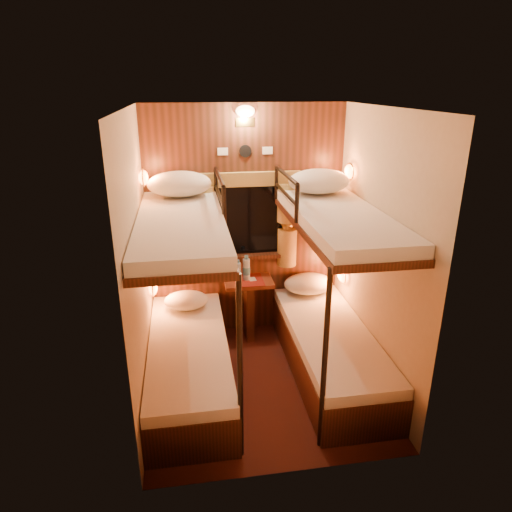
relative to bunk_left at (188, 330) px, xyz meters
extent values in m
plane|color=#34110E|center=(0.65, -0.07, -0.56)|extent=(2.10, 2.10, 0.00)
plane|color=silver|center=(0.65, -0.07, 1.84)|extent=(2.10, 2.10, 0.00)
plane|color=#C6B293|center=(0.65, 0.98, 0.64)|extent=(2.40, 0.00, 2.40)
plane|color=#C6B293|center=(0.65, -1.12, 0.64)|extent=(2.40, 0.00, 2.40)
plane|color=#C6B293|center=(-0.35, -0.07, 0.64)|extent=(0.00, 2.40, 2.40)
plane|color=#C6B293|center=(1.65, -0.07, 0.64)|extent=(0.00, 2.40, 2.40)
cube|color=#321B0E|center=(0.65, 0.97, 0.64)|extent=(2.00, 0.03, 2.40)
cube|color=#321B0E|center=(0.00, 0.00, -0.38)|extent=(0.70, 1.90, 0.35)
cube|color=white|center=(0.00, 0.00, -0.16)|extent=(0.68, 1.88, 0.10)
cube|color=#321B0E|center=(0.00, 0.00, 0.89)|extent=(0.70, 1.90, 0.06)
cube|color=white|center=(0.00, 0.00, 0.97)|extent=(0.68, 1.88, 0.10)
cylinder|color=black|center=(0.35, -0.90, 0.17)|extent=(0.04, 0.04, 1.45)
cylinder|color=black|center=(0.35, 0.88, 1.08)|extent=(0.04, 0.04, 0.32)
cylinder|color=black|center=(0.35, 0.03, 1.08)|extent=(0.04, 0.04, 0.32)
cylinder|color=black|center=(0.35, 0.46, 1.24)|extent=(0.04, 0.85, 0.04)
cylinder|color=black|center=(0.35, 0.46, 1.07)|extent=(0.03, 0.85, 0.03)
cube|color=#321B0E|center=(1.30, 0.00, -0.38)|extent=(0.70, 1.90, 0.35)
cube|color=white|center=(1.30, 0.00, -0.16)|extent=(0.68, 1.88, 0.10)
cube|color=#321B0E|center=(1.30, 0.00, 0.89)|extent=(0.70, 1.90, 0.06)
cube|color=white|center=(1.30, 0.00, 0.97)|extent=(0.68, 1.88, 0.10)
cylinder|color=black|center=(0.95, -0.90, 0.17)|extent=(0.04, 0.04, 1.45)
cylinder|color=black|center=(0.95, 0.88, 1.08)|extent=(0.04, 0.04, 0.32)
cylinder|color=black|center=(0.95, 0.03, 1.08)|extent=(0.04, 0.04, 0.32)
cylinder|color=black|center=(0.95, 0.46, 1.24)|extent=(0.04, 0.85, 0.04)
cylinder|color=black|center=(0.95, 0.46, 1.07)|extent=(0.03, 0.85, 0.03)
cube|color=black|center=(0.65, 0.95, 0.69)|extent=(0.98, 0.02, 0.78)
cube|color=black|center=(0.65, 0.94, 0.69)|extent=(0.90, 0.01, 0.70)
cube|color=#321B0E|center=(0.65, 0.90, 0.31)|extent=(1.00, 0.12, 0.04)
cube|color=brown|center=(0.65, 0.91, 1.12)|extent=(1.10, 0.06, 0.14)
cylinder|color=brown|center=(0.22, 0.90, 0.87)|extent=(0.22, 0.22, 0.40)
cylinder|color=brown|center=(0.22, 0.90, 0.64)|extent=(0.11, 0.11, 0.12)
cylinder|color=brown|center=(0.22, 0.90, 0.39)|extent=(0.20, 0.20, 0.40)
torus|color=#BA8D36|center=(0.22, 0.90, 0.64)|extent=(0.14, 0.14, 0.02)
cylinder|color=brown|center=(1.08, 0.90, 0.87)|extent=(0.22, 0.22, 0.40)
cylinder|color=brown|center=(1.08, 0.90, 0.64)|extent=(0.11, 0.11, 0.12)
cylinder|color=brown|center=(1.08, 0.90, 0.39)|extent=(0.20, 0.20, 0.40)
torus|color=#BA8D36|center=(1.08, 0.90, 0.64)|extent=(0.14, 0.14, 0.02)
cylinder|color=black|center=(0.65, 0.95, 1.39)|extent=(0.12, 0.02, 0.12)
cube|color=silver|center=(0.43, 0.95, 1.39)|extent=(0.10, 0.01, 0.07)
cube|color=silver|center=(0.87, 0.95, 1.39)|extent=(0.10, 0.01, 0.07)
cube|color=#BA8D36|center=(0.65, 0.95, 1.66)|extent=(0.18, 0.01, 0.08)
ellipsoid|color=#FFCC8C|center=(0.65, 0.93, 1.76)|extent=(0.18, 0.09, 0.11)
ellipsoid|color=orange|center=(-0.31, 0.63, 0.14)|extent=(0.08, 0.20, 0.13)
torus|color=#BA8D36|center=(-0.31, 0.63, 0.14)|extent=(0.02, 0.17, 0.17)
ellipsoid|color=orange|center=(-0.31, 0.63, 1.22)|extent=(0.08, 0.20, 0.13)
torus|color=#BA8D36|center=(-0.31, 0.63, 1.22)|extent=(0.02, 0.17, 0.17)
ellipsoid|color=orange|center=(1.61, 0.63, 0.14)|extent=(0.08, 0.20, 0.13)
torus|color=#BA8D36|center=(1.61, 0.63, 0.14)|extent=(0.02, 0.17, 0.17)
ellipsoid|color=orange|center=(1.61, 0.63, 1.22)|extent=(0.08, 0.20, 0.13)
torus|color=#BA8D36|center=(1.61, 0.63, 1.22)|extent=(0.02, 0.17, 0.17)
cube|color=#5C2815|center=(0.65, 0.78, 0.07)|extent=(0.50, 0.34, 0.04)
cube|color=#321B0E|center=(0.65, 0.78, -0.25)|extent=(0.08, 0.30, 0.61)
cube|color=maroon|center=(0.65, 0.78, 0.09)|extent=(0.30, 0.34, 0.01)
cylinder|color=#99BFE5|center=(0.54, 0.78, 0.19)|extent=(0.06, 0.06, 0.20)
cylinder|color=teal|center=(0.54, 0.78, 0.18)|extent=(0.07, 0.07, 0.07)
cylinder|color=teal|center=(0.54, 0.78, 0.31)|extent=(0.04, 0.04, 0.03)
cylinder|color=#99BFE5|center=(0.63, 0.80, 0.21)|extent=(0.07, 0.07, 0.23)
cylinder|color=teal|center=(0.63, 0.80, 0.19)|extent=(0.08, 0.08, 0.08)
cylinder|color=teal|center=(0.63, 0.80, 0.34)|extent=(0.04, 0.04, 0.03)
cube|color=silver|center=(0.69, 0.77, 0.09)|extent=(0.08, 0.06, 0.01)
cube|color=silver|center=(0.69, 0.81, 0.09)|extent=(0.08, 0.06, 0.01)
ellipsoid|color=white|center=(0.00, 0.63, -0.02)|extent=(0.44, 0.31, 0.17)
ellipsoid|color=white|center=(1.30, 0.79, 0.00)|extent=(0.53, 0.38, 0.21)
ellipsoid|color=white|center=(0.00, 0.68, 1.15)|extent=(0.59, 0.42, 0.23)
ellipsoid|color=white|center=(1.30, 0.59, 1.14)|extent=(0.59, 0.42, 0.23)
camera|label=1|loc=(0.04, -3.52, 2.01)|focal=32.00mm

